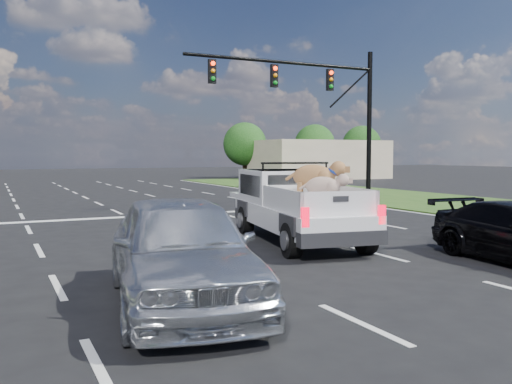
# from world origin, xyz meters

# --- Properties ---
(ground) EXTENTS (160.00, 160.00, 0.00)m
(ground) POSITION_xyz_m (0.00, 0.00, 0.00)
(ground) COLOR black
(ground) RESTS_ON ground
(road_markings) EXTENTS (17.75, 60.00, 0.01)m
(road_markings) POSITION_xyz_m (0.00, 6.56, 0.01)
(road_markings) COLOR silver
(road_markings) RESTS_ON ground
(grass_shoulder_right) EXTENTS (8.00, 60.00, 0.06)m
(grass_shoulder_right) POSITION_xyz_m (13.00, 6.00, 0.03)
(grass_shoulder_right) COLOR #244715
(grass_shoulder_right) RESTS_ON ground
(traffic_signal) EXTENTS (9.11, 0.31, 7.00)m
(traffic_signal) POSITION_xyz_m (7.20, 10.50, 4.73)
(traffic_signal) COLOR black
(traffic_signal) RESTS_ON ground
(building_right) EXTENTS (12.00, 7.00, 3.60)m
(building_right) POSITION_xyz_m (22.00, 34.00, 1.80)
(building_right) COLOR #C3AF95
(building_right) RESTS_ON ground
(tree_far_d) EXTENTS (4.20, 4.20, 5.40)m
(tree_far_d) POSITION_xyz_m (16.00, 38.00, 3.29)
(tree_far_d) COLOR #332114
(tree_far_d) RESTS_ON ground
(tree_far_e) EXTENTS (4.20, 4.20, 5.40)m
(tree_far_e) POSITION_xyz_m (24.00, 38.00, 3.29)
(tree_far_e) COLOR #332114
(tree_far_e) RESTS_ON ground
(tree_far_f) EXTENTS (4.20, 4.20, 5.40)m
(tree_far_f) POSITION_xyz_m (30.00, 38.00, 3.29)
(tree_far_f) COLOR #332114
(tree_far_f) RESTS_ON ground
(pickup_truck) EXTENTS (2.94, 5.87, 2.10)m
(pickup_truck) POSITION_xyz_m (1.01, 2.51, 1.00)
(pickup_truck) COLOR black
(pickup_truck) RESTS_ON ground
(silver_sedan) EXTENTS (2.83, 5.28, 1.71)m
(silver_sedan) POSITION_xyz_m (-3.64, -1.97, 0.85)
(silver_sedan) COLOR silver
(silver_sedan) RESTS_ON ground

